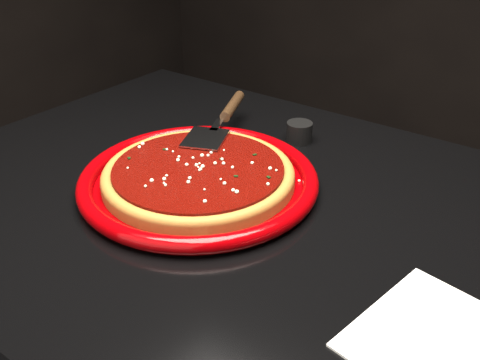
# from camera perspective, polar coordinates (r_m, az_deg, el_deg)

# --- Properties ---
(plate) EXTENTS (0.41, 0.41, 0.03)m
(plate) POSITION_cam_1_polar(r_m,az_deg,el_deg) (0.86, -4.42, 0.04)
(plate) COLOR #7C0103
(plate) RESTS_ON table
(pizza_crust) EXTENTS (0.33, 0.33, 0.02)m
(pizza_crust) POSITION_cam_1_polar(r_m,az_deg,el_deg) (0.86, -4.43, 0.30)
(pizza_crust) COLOR brown
(pizza_crust) RESTS_ON plate
(pizza_crust_rim) EXTENTS (0.33, 0.33, 0.02)m
(pizza_crust_rim) POSITION_cam_1_polar(r_m,az_deg,el_deg) (0.85, -4.45, 0.75)
(pizza_crust_rim) COLOR brown
(pizza_crust_rim) RESTS_ON plate
(pizza_sauce) EXTENTS (0.29, 0.29, 0.01)m
(pizza_sauce) POSITION_cam_1_polar(r_m,az_deg,el_deg) (0.85, -4.47, 1.07)
(pizza_sauce) COLOR #620702
(pizza_sauce) RESTS_ON plate
(parmesan_dusting) EXTENTS (0.26, 0.26, 0.01)m
(parmesan_dusting) POSITION_cam_1_polar(r_m,az_deg,el_deg) (0.85, -4.49, 1.53)
(parmesan_dusting) COLOR beige
(parmesan_dusting) RESTS_ON plate
(basil_flecks) EXTENTS (0.24, 0.24, 0.00)m
(basil_flecks) POSITION_cam_1_polar(r_m,az_deg,el_deg) (0.85, -4.48, 1.47)
(basil_flecks) COLOR black
(basil_flecks) RESTS_ON plate
(pizza_server) EXTENTS (0.19, 0.30, 0.02)m
(pizza_server) POSITION_cam_1_polar(r_m,az_deg,el_deg) (0.99, -2.02, 6.50)
(pizza_server) COLOR #B9BBC1
(pizza_server) RESTS_ON plate
(napkin_a) EXTENTS (0.21, 0.21, 0.00)m
(napkin_a) POSITION_cam_1_polar(r_m,az_deg,el_deg) (0.63, 21.35, -16.25)
(napkin_a) COLOR white
(napkin_a) RESTS_ON table
(ramekin) EXTENTS (0.05, 0.05, 0.04)m
(ramekin) POSITION_cam_1_polar(r_m,az_deg,el_deg) (1.01, 6.34, 5.11)
(ramekin) COLOR black
(ramekin) RESTS_ON table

